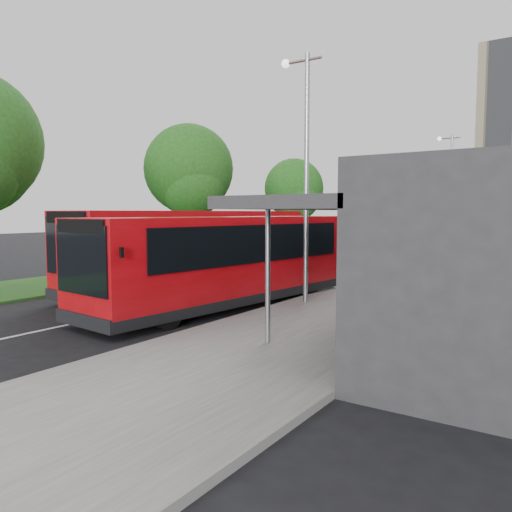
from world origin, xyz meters
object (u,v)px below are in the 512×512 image
at_px(tree_far, 294,192).
at_px(bus_main, 225,261).
at_px(lamp_post_far, 449,188).
at_px(car_near, 460,239).
at_px(lamp_post_near, 304,163).
at_px(tree_mid, 189,175).
at_px(bollard, 454,255).
at_px(bus_second, 195,250).
at_px(litter_bin, 420,268).
at_px(car_far, 436,235).

height_order(tree_far, bus_main, tree_far).
xyz_separation_m(lamp_post_far, bus_main, (-2.14, -21.45, -3.19)).
bearing_deg(bus_main, car_near, 96.75).
bearing_deg(lamp_post_near, lamp_post_far, 90.00).
xyz_separation_m(tree_mid, bollard, (12.43, 8.91, -4.56)).
xyz_separation_m(tree_mid, bus_second, (5.83, -6.32, -3.57)).
distance_m(tree_mid, litter_bin, 13.53).
xyz_separation_m(tree_far, bus_second, (5.83, -18.32, -3.03)).
bearing_deg(bollard, lamp_post_far, 107.88).
height_order(lamp_post_near, bus_main, lamp_post_near).
xyz_separation_m(bus_second, bollard, (6.61, 15.23, -0.98)).
distance_m(bus_second, car_near, 36.31).
distance_m(tree_far, litter_bin, 17.21).
height_order(lamp_post_near, litter_bin, lamp_post_near).
relative_size(litter_bin, car_far, 0.25).
bearing_deg(tree_far, car_far, 76.60).
xyz_separation_m(lamp_post_near, bus_second, (-5.30, 0.73, -3.09)).
bearing_deg(bus_second, tree_far, 113.00).
relative_size(tree_far, lamp_post_far, 0.90).
distance_m(bollard, car_far, 26.01).
relative_size(tree_mid, car_near, 2.40).
relative_size(lamp_post_near, bollard, 8.10).
bearing_deg(car_far, bus_main, -106.28).
distance_m(lamp_post_far, bus_second, 20.22).
bearing_deg(litter_bin, lamp_post_far, 97.49).
bearing_deg(lamp_post_near, litter_bin, 79.14).
xyz_separation_m(tree_mid, car_near, (8.43, 29.88, -4.63)).
bearing_deg(tree_far, litter_bin, -40.71).
xyz_separation_m(bus_main, litter_bin, (3.70, 9.59, -0.89)).
height_order(bus_main, litter_bin, bus_main).
height_order(tree_mid, car_far, tree_mid).
xyz_separation_m(tree_far, lamp_post_near, (11.13, -19.05, 0.06)).
relative_size(bus_main, car_near, 3.19).
bearing_deg(lamp_post_near, bus_second, 172.17).
bearing_deg(tree_far, lamp_post_near, -59.71).
relative_size(tree_far, car_far, 1.86).
bearing_deg(bollard, tree_mid, -144.37).
bearing_deg(tree_mid, bollard, 35.63).
bearing_deg(bollard, lamp_post_near, -94.67).
xyz_separation_m(bollard, car_near, (-4.00, 20.97, -0.07)).
relative_size(bus_main, bollard, 10.83).
height_order(car_near, car_far, car_far).
xyz_separation_m(tree_far, car_near, (8.43, 17.88, -4.08)).
bearing_deg(car_near, tree_mid, -105.21).
bearing_deg(lamp_post_near, bus_main, -145.83).
bearing_deg(bus_second, bus_main, -29.22).
height_order(lamp_post_far, bus_second, lamp_post_far).
relative_size(lamp_post_near, car_far, 2.07).
relative_size(tree_mid, tree_far, 1.12).
height_order(lamp_post_far, litter_bin, lamp_post_far).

